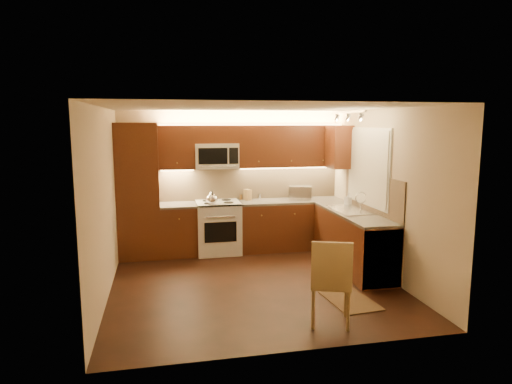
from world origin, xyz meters
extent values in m
cube|color=black|center=(0.00, 0.00, 0.00)|extent=(4.00, 4.00, 0.01)
cube|color=beige|center=(0.00, 0.00, 2.50)|extent=(4.00, 4.00, 0.01)
cube|color=tan|center=(0.00, 2.00, 1.25)|extent=(4.00, 0.01, 2.50)
cube|color=tan|center=(0.00, -2.00, 1.25)|extent=(4.00, 0.01, 2.50)
cube|color=tan|center=(-2.00, 0.00, 1.25)|extent=(0.01, 4.00, 2.50)
cube|color=tan|center=(2.00, 0.00, 1.25)|extent=(0.01, 4.00, 2.50)
cube|color=#481E0F|center=(-1.65, 1.70, 1.15)|extent=(0.70, 0.60, 2.30)
cube|color=#481E0F|center=(-0.99, 1.70, 0.43)|extent=(0.62, 0.60, 0.86)
cube|color=#363331|center=(-0.99, 1.70, 0.88)|extent=(0.62, 0.60, 0.04)
cube|color=#481E0F|center=(1.04, 1.70, 0.43)|extent=(1.92, 0.60, 0.86)
cube|color=#363331|center=(1.04, 1.70, 0.88)|extent=(1.92, 0.60, 0.04)
cube|color=#481E0F|center=(1.70, 0.40, 0.43)|extent=(0.60, 2.00, 0.86)
cube|color=#363331|center=(1.70, 0.40, 0.88)|extent=(0.60, 2.00, 0.04)
cube|color=silver|center=(1.70, -0.30, 0.43)|extent=(0.58, 0.60, 0.84)
cube|color=tan|center=(0.35, 1.99, 1.20)|extent=(3.30, 0.02, 0.60)
cube|color=tan|center=(1.99, 0.40, 1.20)|extent=(0.02, 2.00, 0.60)
cube|color=#481E0F|center=(-0.99, 1.82, 1.88)|extent=(0.62, 0.35, 0.75)
cube|color=#481E0F|center=(1.04, 1.82, 1.88)|extent=(1.92, 0.35, 0.75)
cube|color=#481E0F|center=(-0.30, 1.82, 2.09)|extent=(0.76, 0.35, 0.31)
cube|color=#481E0F|center=(1.82, 1.40, 1.88)|extent=(0.35, 0.50, 0.75)
cube|color=silver|center=(1.99, 0.55, 1.60)|extent=(0.03, 1.44, 1.24)
cube|color=silver|center=(1.97, 0.55, 1.60)|extent=(0.02, 1.36, 1.16)
cube|color=silver|center=(1.55, 0.40, 2.46)|extent=(0.04, 1.20, 0.03)
cube|color=silver|center=(1.25, 1.78, 1.02)|extent=(0.49, 0.42, 0.25)
cube|color=olive|center=(0.27, 1.86, 1.00)|extent=(0.14, 0.17, 0.19)
cylinder|color=silver|center=(0.24, 1.94, 0.95)|extent=(0.05, 0.05, 0.10)
cylinder|color=brown|center=(0.16, 1.92, 0.95)|extent=(0.06, 0.06, 0.09)
cylinder|color=silver|center=(0.51, 1.93, 0.95)|extent=(0.05, 0.05, 0.10)
cylinder|color=olive|center=(0.28, 1.84, 0.94)|extent=(0.05, 0.05, 0.09)
imported|color=silver|center=(1.86, 1.02, 1.00)|extent=(0.12, 0.13, 0.21)
cube|color=black|center=(1.10, -0.90, 0.01)|extent=(0.62, 0.85, 0.01)
camera|label=1|loc=(-1.25, -6.10, 2.30)|focal=31.64mm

